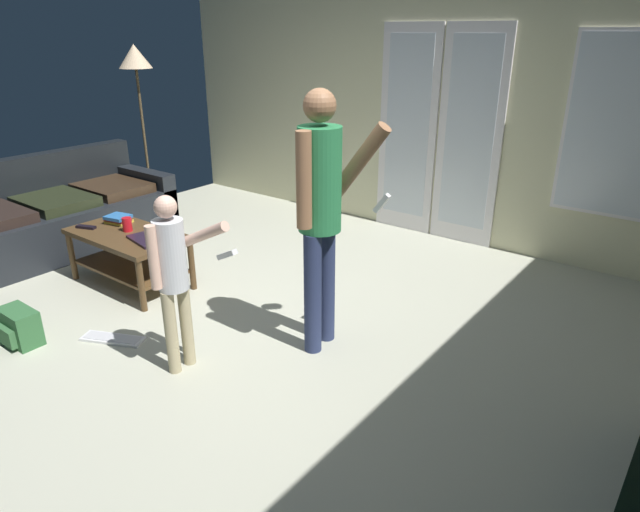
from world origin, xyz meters
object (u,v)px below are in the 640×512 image
(leather_couch, at_px, (55,218))
(book_stack, at_px, (118,219))
(loose_keyboard, at_px, (113,339))
(backpack, at_px, (19,327))
(floor_lamp, at_px, (136,67))
(cup_near_edge, at_px, (128,224))
(laptop_closed, at_px, (151,239))
(person_adult, at_px, (321,202))
(tv_remote_black, at_px, (86,227))
(person_child, at_px, (174,269))
(coffee_table, at_px, (129,247))

(leather_couch, bearing_deg, book_stack, 1.80)
(loose_keyboard, relative_size, book_stack, 1.93)
(leather_couch, height_order, loose_keyboard, leather_couch)
(backpack, bearing_deg, floor_lamp, 126.98)
(floor_lamp, distance_m, cup_near_edge, 2.39)
(book_stack, bearing_deg, laptop_closed, -8.49)
(person_adult, distance_m, tv_remote_black, 2.29)
(loose_keyboard, bearing_deg, floor_lamp, 138.27)
(person_adult, xyz_separation_m, book_stack, (-2.11, -0.09, -0.51))
(person_child, distance_m, cup_near_edge, 1.49)
(loose_keyboard, xyz_separation_m, laptop_closed, (-0.38, 0.66, 0.45))
(person_adult, bearing_deg, tv_remote_black, -171.35)
(floor_lamp, bearing_deg, tv_remote_black, -50.70)
(leather_couch, height_order, laptop_closed, leather_couch)
(leather_couch, height_order, book_stack, leather_couch)
(backpack, xyz_separation_m, tv_remote_black, (-0.57, 0.90, 0.34))
(tv_remote_black, bearing_deg, coffee_table, 0.08)
(person_child, bearing_deg, cup_near_edge, 156.29)
(coffee_table, relative_size, laptop_closed, 3.01)
(leather_couch, relative_size, person_adult, 1.28)
(book_stack, bearing_deg, loose_keyboard, -38.49)
(cup_near_edge, distance_m, tv_remote_black, 0.38)
(laptop_closed, bearing_deg, cup_near_edge, -171.48)
(person_adult, relative_size, loose_keyboard, 3.70)
(person_child, height_order, backpack, person_child)
(coffee_table, xyz_separation_m, backpack, (0.21, -1.04, -0.21))
(person_adult, relative_size, book_stack, 7.16)
(leather_couch, xyz_separation_m, person_child, (2.63, -0.63, 0.38))
(loose_keyboard, xyz_separation_m, cup_near_edge, (-0.70, 0.68, 0.50))
(backpack, height_order, tv_remote_black, tv_remote_black)
(person_adult, distance_m, loose_keyboard, 1.75)
(leather_couch, distance_m, backpack, 1.89)
(person_child, distance_m, tv_remote_black, 1.75)
(person_adult, distance_m, laptop_closed, 1.65)
(coffee_table, bearing_deg, loose_keyboard, -43.70)
(laptop_closed, relative_size, book_stack, 1.46)
(person_adult, distance_m, book_stack, 2.17)
(tv_remote_black, bearing_deg, book_stack, 47.15)
(person_child, distance_m, laptop_closed, 1.21)
(person_child, bearing_deg, coffee_table, 157.15)
(loose_keyboard, bearing_deg, cup_near_edge, 135.94)
(person_child, xyz_separation_m, floor_lamp, (-2.97, 1.98, 0.93))
(tv_remote_black, bearing_deg, backpack, -78.50)
(coffee_table, height_order, tv_remote_black, tv_remote_black)
(tv_remote_black, relative_size, book_stack, 0.72)
(backpack, height_order, laptop_closed, laptop_closed)
(laptop_closed, distance_m, book_stack, 0.56)
(laptop_closed, distance_m, tv_remote_black, 0.67)
(coffee_table, bearing_deg, leather_couch, 176.92)
(leather_couch, bearing_deg, person_child, -13.43)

